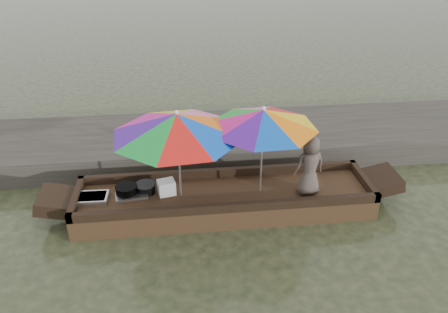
{
  "coord_description": "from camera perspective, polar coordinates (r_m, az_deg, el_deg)",
  "views": [
    {
      "loc": [
        -0.73,
        -6.21,
        4.48
      ],
      "look_at": [
        0.0,
        0.1,
        1.0
      ],
      "focal_mm": 35.0,
      "sensor_mm": 36.0,
      "label": 1
    }
  ],
  "objects": [
    {
      "name": "boat_hull",
      "position": [
        7.59,
        0.09,
        -5.83
      ],
      "size": [
        5.04,
        1.2,
        0.35
      ],
      "primitive_type": "cube",
      "color": "#402D1B",
      "rests_on": "water"
    },
    {
      "name": "supply_bag",
      "position": [
        7.45,
        -7.54,
        -4.03
      ],
      "size": [
        0.33,
        0.28,
        0.26
      ],
      "primitive_type": "cube",
      "rotation": [
        0.0,
        0.0,
        0.25
      ],
      "color": "silver",
      "rests_on": "boat_hull"
    },
    {
      "name": "water",
      "position": [
        7.69,
        0.09,
        -6.91
      ],
      "size": [
        80.0,
        80.0,
        0.0
      ],
      "primitive_type": "plane",
      "color": "#252E19",
      "rests_on": "ground"
    },
    {
      "name": "tray_crayfish",
      "position": [
        7.59,
        -16.88,
        -5.24
      ],
      "size": [
        0.54,
        0.38,
        0.09
      ],
      "primitive_type": "cube",
      "rotation": [
        0.0,
        0.0,
        -0.03
      ],
      "color": "silver",
      "rests_on": "boat_hull"
    },
    {
      "name": "vendor",
      "position": [
        7.35,
        11.13,
        -1.17
      ],
      "size": [
        0.58,
        0.43,
        1.07
      ],
      "primitive_type": "imported",
      "rotation": [
        0.0,
        0.0,
        3.32
      ],
      "color": "#4E433B",
      "rests_on": "boat_hull"
    },
    {
      "name": "cooking_pot",
      "position": [
        7.54,
        -12.6,
        -4.4
      ],
      "size": [
        0.37,
        0.37,
        0.19
      ],
      "primitive_type": "cylinder",
      "color": "black",
      "rests_on": "boat_hull"
    },
    {
      "name": "umbrella_stern",
      "position": [
        7.18,
        4.96,
        0.76
      ],
      "size": [
        2.25,
        2.25,
        1.55
      ],
      "primitive_type": null,
      "rotation": [
        0.0,
        0.0,
        -0.34
      ],
      "color": "yellow",
      "rests_on": "boat_hull"
    },
    {
      "name": "tray_scallop",
      "position": [
        7.55,
        -11.96,
        -4.88
      ],
      "size": [
        0.57,
        0.43,
        0.06
      ],
      "primitive_type": "cube",
      "rotation": [
        0.0,
        0.0,
        0.13
      ],
      "color": "silver",
      "rests_on": "boat_hull"
    },
    {
      "name": "charcoal_grill",
      "position": [
        7.58,
        -10.22,
        -4.13
      ],
      "size": [
        0.33,
        0.33,
        0.15
      ],
      "primitive_type": "cylinder",
      "color": "black",
      "rests_on": "boat_hull"
    },
    {
      "name": "dock",
      "position": [
        9.44,
        -1.47,
        2.08
      ],
      "size": [
        22.0,
        2.2,
        0.5
      ],
      "primitive_type": "cube",
      "color": "#2D2B26",
      "rests_on": "ground"
    },
    {
      "name": "umbrella_bow",
      "position": [
        7.06,
        -5.92,
        0.17
      ],
      "size": [
        2.64,
        2.64,
        1.55
      ],
      "primitive_type": null,
      "rotation": [
        0.0,
        0.0,
        -0.3
      ],
      "color": "#FF670C",
      "rests_on": "boat_hull"
    }
  ]
}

